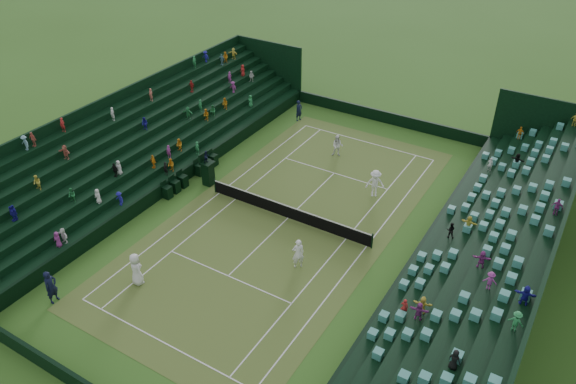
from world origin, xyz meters
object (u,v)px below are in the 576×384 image
Objects in this scene: player_far_west at (338,146)px; player_far_east at (375,183)px; umpire_chair at (208,170)px; tennis_net at (288,211)px; player_near_west at (136,269)px; player_near_east at (298,253)px.

player_far_west is 5.83m from player_far_east.
umpire_chair is 11.42m from player_far_east.
player_near_west is at bearing -112.48° from tennis_net.
player_near_east is (9.71, -4.27, -0.17)m from umpire_chair.
player_near_east is (6.78, 5.69, -0.02)m from player_near_west.
player_far_east is at bearing 55.28° from tennis_net.
player_near_east is (2.90, -3.69, 0.43)m from tennis_net.
umpire_chair is 10.61m from player_near_east.
player_near_east is 0.98× the size of player_far_east.
umpire_chair reaches higher than player_near_east.
umpire_chair is 1.34× the size of player_near_west.
player_far_west is at bearing -117.38° from player_near_east.
umpire_chair is 1.34× the size of player_far_east.
player_near_west is (-3.88, -9.38, 0.45)m from tennis_net.
tennis_net is 10.16m from player_near_west.
player_near_west is 16.41m from player_far_east.
player_near_east is at bearing -123.17° from player_far_east.
tennis_net is 5.95× the size of player_far_east.
player_near_east is 8.94m from player_far_east.
player_near_east is at bearing -121.19° from player_near_west.
player_near_west reaches higher than tennis_net.
player_far_east is at bearing 24.01° from umpire_chair.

